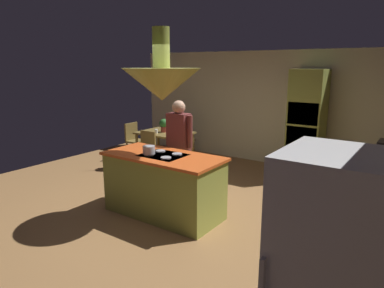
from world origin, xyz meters
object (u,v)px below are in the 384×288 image
oven_tower (306,123)px  refrigerator (334,286)px  kitchen_island (164,185)px  chair_facing_island (145,149)px  cup_on_table (156,131)px  dining_table (165,136)px  chair_at_corner (134,138)px  cooking_pot_on_cooktop (149,150)px  person_at_island (179,143)px  potted_plant_on_table (164,125)px  chair_by_back_wall (182,138)px  canister_flour (383,184)px

oven_tower → refrigerator: bearing=-71.0°
kitchen_island → chair_facing_island: kitchen_island is taller
cup_on_table → dining_table: bearing=74.1°
oven_tower → chair_at_corner: (-3.75, -1.14, -0.57)m
oven_tower → dining_table: size_ratio=1.89×
oven_tower → chair_facing_island: oven_tower is taller
cooking_pot_on_cooktop → person_at_island: bearing=95.1°
kitchen_island → cup_on_table: 2.60m
chair_facing_island → potted_plant_on_table: (-0.02, 0.65, 0.42)m
oven_tower → cup_on_table: 3.18m
chair_by_back_wall → chair_at_corner: 1.15m
canister_flour → chair_facing_island: bearing=164.6°
oven_tower → chair_at_corner: size_ratio=2.48×
refrigerator → canister_flour: bearing=88.8°
kitchen_island → cooking_pot_on_cooktop: cooking_pot_on_cooktop is taller
cooking_pot_on_cooktop → kitchen_island: bearing=39.1°
chair_facing_island → chair_by_back_wall: 1.31m
person_at_island → chair_at_corner: size_ratio=1.91×
kitchen_island → canister_flour: (2.84, 0.19, 0.53)m
potted_plant_on_table → oven_tower: bearing=22.2°
chair_at_corner → potted_plant_on_table: (0.93, -0.00, 0.42)m
dining_table → canister_flour: size_ratio=8.09×
dining_table → chair_at_corner: 0.96m
chair_facing_island → chair_by_back_wall: bearing=90.0°
dining_table → chair_at_corner: chair_at_corner is taller
refrigerator → potted_plant_on_table: (-4.52, 3.80, 0.06)m
dining_table → person_at_island: person_at_island is taller
canister_flour → cooking_pot_on_cooktop: 3.02m
cup_on_table → chair_at_corner: bearing=166.3°
chair_at_corner → canister_flour: size_ratio=6.16×
chair_at_corner → potted_plant_on_table: potted_plant_on_table is taller
chair_by_back_wall → chair_facing_island: bearing=90.0°
person_at_island → potted_plant_on_table: size_ratio=5.55×
person_at_island → chair_at_corner: (-2.42, 1.40, -0.45)m
dining_table → person_at_island: size_ratio=0.69×
dining_table → potted_plant_on_table: bearing=-166.9°
kitchen_island → chair_at_corner: size_ratio=2.08×
chair_at_corner → potted_plant_on_table: bearing=-90.3°
chair_facing_island → chair_at_corner: size_ratio=1.00×
dining_table → chair_facing_island: 0.67m
refrigerator → cup_on_table: bearing=141.9°
chair_facing_island → chair_by_back_wall: size_ratio=1.00×
chair_facing_island → chair_at_corner: (-0.95, 0.66, 0.00)m
person_at_island → chair_facing_island: bearing=153.0°
oven_tower → potted_plant_on_table: bearing=-157.8°
kitchen_island → chair_by_back_wall: (-1.70, 2.76, 0.03)m
kitchen_island → oven_tower: size_ratio=0.84×
oven_tower → canister_flour: 3.51m
chair_at_corner → canister_flour: 5.83m
kitchen_island → cup_on_table: size_ratio=20.13×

